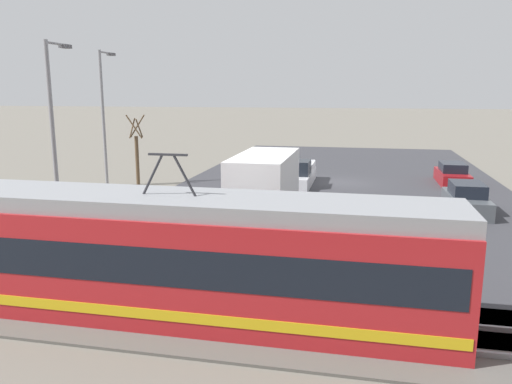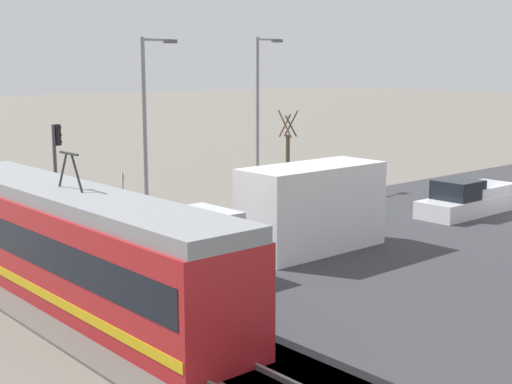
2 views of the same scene
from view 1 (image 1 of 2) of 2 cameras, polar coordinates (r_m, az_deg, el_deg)
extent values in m
plane|color=slate|center=(34.93, 9.65, 0.95)|extent=(320.00, 320.00, 0.00)
cube|color=#38383D|center=(34.92, 9.65, 1.02)|extent=(21.43, 44.48, 0.08)
cube|color=#5B5954|center=(13.96, 5.53, -15.09)|extent=(59.21, 4.40, 0.08)
cube|color=gray|center=(14.56, 5.87, -13.45)|extent=(58.02, 0.10, 0.14)
cube|color=gray|center=(13.27, 5.17, -16.03)|extent=(58.02, 0.10, 0.14)
cube|color=#B21E23|center=(14.21, -9.62, -7.97)|extent=(15.53, 2.67, 3.00)
cube|color=black|center=(14.09, -9.66, -6.60)|extent=(15.06, 2.70, 1.00)
cube|color=gold|center=(14.54, -9.49, -11.43)|extent=(15.37, 2.71, 0.29)
cube|color=gray|center=(13.74, -9.85, -1.21)|extent=(15.53, 2.46, 0.43)
cylinder|color=#2D2D33|center=(13.43, -8.18, 1.88)|extent=(0.66, 0.07, 1.15)
cylinder|color=#2D2D33|center=(13.76, -11.70, 1.99)|extent=(0.66, 0.07, 1.15)
cube|color=#2D2D33|center=(13.51, -10.04, 4.23)|extent=(1.10, 0.08, 0.06)
cube|color=silver|center=(17.67, -2.67, -5.14)|extent=(2.44, 2.83, 2.28)
cube|color=white|center=(23.07, 0.97, 0.18)|extent=(2.44, 6.01, 3.36)
cube|color=#196B38|center=(23.27, -2.00, 1.12)|extent=(0.02, 3.00, 0.84)
cube|color=silver|center=(33.65, 4.68, 1.55)|extent=(2.04, 5.86, 0.84)
cube|color=black|center=(32.71, 4.52, 2.82)|extent=(1.88, 1.99, 0.91)
cube|color=silver|center=(34.88, 3.43, 3.02)|extent=(0.12, 2.93, 0.49)
cube|color=silver|center=(34.65, 6.50, 2.92)|extent=(0.12, 2.93, 0.49)
cube|color=silver|center=(36.31, 5.27, 3.33)|extent=(1.88, 0.23, 0.49)
cube|color=red|center=(36.55, 4.03, 2.75)|extent=(0.14, 0.04, 0.18)
cube|color=#4C5156|center=(28.08, 22.87, -1.25)|extent=(1.82, 4.48, 0.90)
cube|color=black|center=(27.94, 22.99, 0.32)|extent=(1.56, 2.33, 0.66)
cube|color=maroon|center=(36.56, 21.49, 1.56)|extent=(1.81, 4.49, 0.82)
cube|color=black|center=(36.46, 21.57, 2.65)|extent=(1.56, 2.34, 0.60)
cylinder|color=brown|center=(34.49, -13.42, 3.47)|extent=(0.24, 0.24, 3.33)
cylinder|color=brown|center=(34.37, -13.96, 7.10)|extent=(0.09, 0.93, 1.28)
cylinder|color=brown|center=(34.03, -13.78, 7.26)|extent=(1.13, 0.09, 1.55)
cylinder|color=brown|center=(34.16, -13.20, 7.11)|extent=(0.09, 0.93, 1.28)
cylinder|color=brown|center=(34.48, -13.42, 7.33)|extent=(1.13, 0.09, 1.55)
cylinder|color=gray|center=(34.63, -17.05, 7.93)|extent=(0.20, 0.20, 8.87)
cylinder|color=gray|center=(35.37, -16.83, 15.01)|extent=(0.12, 1.60, 0.12)
cube|color=#515156|center=(36.03, -16.23, 14.87)|extent=(0.36, 0.60, 0.18)
cylinder|color=gray|center=(25.33, -22.20, 6.12)|extent=(0.20, 0.20, 8.56)
cylinder|color=gray|center=(26.01, -21.89, 15.46)|extent=(0.12, 1.60, 0.12)
cube|color=#515156|center=(26.63, -20.96, 15.28)|extent=(0.36, 0.60, 0.18)
cylinder|color=gray|center=(26.21, -24.74, -1.12)|extent=(0.06, 0.06, 2.08)
cube|color=white|center=(26.08, -24.85, 0.65)|extent=(0.32, 0.02, 0.44)
cube|color=red|center=(26.09, -24.83, 0.66)|extent=(0.31, 0.01, 0.10)
camera|label=2|loc=(15.00, 92.63, 3.09)|focal=50.00mm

